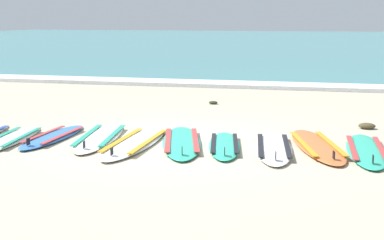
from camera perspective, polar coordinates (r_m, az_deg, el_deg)
The scene contains 14 objects.
ground_plane at distance 8.98m, azimuth -2.00°, elevation -2.40°, with size 80.00×80.00×0.00m, color #B7AD93.
sea at distance 45.59m, azimuth 10.47°, elevation 7.94°, with size 80.00×60.00×0.10m, color teal.
wave_foam_strip at distance 16.32m, azimuth 5.05°, elevation 3.64°, with size 80.00×1.10×0.11m, color white.
surfboard_1 at distance 9.63m, azimuth -18.06°, elevation -1.82°, with size 0.76×2.14×0.18m.
surfboard_2 at distance 9.58m, azimuth -14.06°, elevation -1.67°, with size 0.55×2.01×0.18m.
surfboard_3 at distance 9.39m, azimuth -9.44°, elevation -1.74°, with size 0.95×2.47×0.18m.
surfboard_4 at distance 8.92m, azimuth -5.85°, elevation -2.31°, with size 0.66×2.52×0.18m.
surfboard_5 at distance 8.92m, azimuth -1.07°, elevation -2.25°, with size 1.21×2.52×0.18m.
surfboard_6 at distance 8.70m, azimuth 3.35°, elevation -2.60°, with size 0.82×1.99×0.18m.
surfboard_7 at distance 8.62m, azimuth 8.38°, elevation -2.82°, with size 0.82×2.28×0.18m.
surfboard_8 at distance 8.88m, azimuth 12.71°, elevation -2.57°, with size 1.20×2.51×0.18m.
surfboard_9 at distance 8.77m, azimuth 17.47°, elevation -2.97°, with size 0.63×2.31×0.18m.
seaweed_clump_near_shoreline at distance 10.61m, azimuth 17.53°, elevation -0.58°, with size 0.30×0.24×0.11m, color #4C4228.
seaweed_clump_mid_sand at distance 12.99m, azimuth 2.19°, elevation 1.81°, with size 0.21×0.17×0.07m, color #2D381E.
Camera 1 is at (2.32, -8.44, 2.02)m, focal length 51.91 mm.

